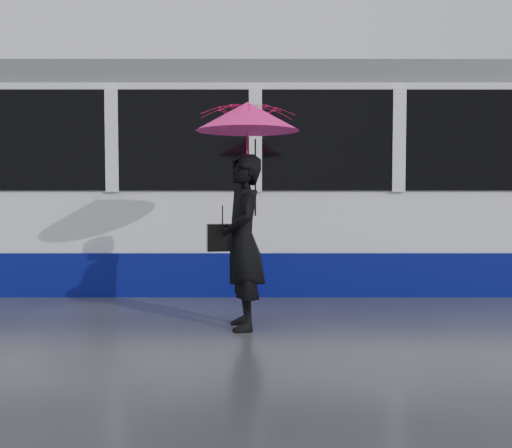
{
  "coord_description": "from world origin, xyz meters",
  "views": [
    {
      "loc": [
        -0.61,
        -6.71,
        1.45
      ],
      "look_at": [
        -0.61,
        -0.07,
        1.1
      ],
      "focal_mm": 40.0,
      "sensor_mm": 36.0,
      "label": 1
    }
  ],
  "objects": [
    {
      "name": "tram",
      "position": [
        -2.12,
        2.5,
        1.64
      ],
      "size": [
        26.0,
        2.56,
        3.35
      ],
      "color": "white",
      "rests_on": "ground"
    },
    {
      "name": "woman",
      "position": [
        -0.75,
        -0.63,
        0.94
      ],
      "size": [
        0.56,
        0.75,
        1.88
      ],
      "primitive_type": "imported",
      "rotation": [
        0.0,
        0.0,
        -1.4
      ],
      "color": "black",
      "rests_on": "ground"
    },
    {
      "name": "rails",
      "position": [
        0.0,
        2.5,
        0.01
      ],
      "size": [
        34.0,
        1.51,
        0.02
      ],
      "color": "#3F3D38",
      "rests_on": "ground"
    },
    {
      "name": "handbag",
      "position": [
        -0.97,
        -0.61,
        0.98
      ],
      "size": [
        0.36,
        0.2,
        0.47
      ],
      "rotation": [
        0.0,
        0.0,
        0.17
      ],
      "color": "black",
      "rests_on": "ground"
    },
    {
      "name": "umbrella",
      "position": [
        -0.7,
        -0.63,
        2.06
      ],
      "size": [
        1.28,
        1.28,
        1.27
      ],
      "rotation": [
        0.0,
        0.0,
        0.17
      ],
      "color": "#FF159C",
      "rests_on": "ground"
    },
    {
      "name": "ground",
      "position": [
        0.0,
        0.0,
        0.0
      ],
      "size": [
        90.0,
        90.0,
        0.0
      ],
      "primitive_type": "plane",
      "color": "#2C2C31",
      "rests_on": "ground"
    }
  ]
}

